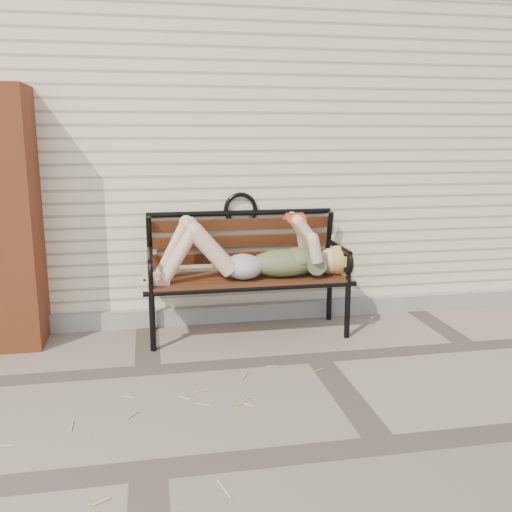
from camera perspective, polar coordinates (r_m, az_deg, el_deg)
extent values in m
plane|color=gray|center=(4.36, 6.15, -10.07)|extent=(80.00, 80.00, 0.00)
cube|color=beige|center=(6.96, -0.81, 10.95)|extent=(8.00, 4.00, 3.00)
cube|color=#A39F94|center=(5.21, 3.09, -5.39)|extent=(8.00, 0.10, 0.15)
cube|color=#AA4C26|center=(4.78, -23.98, 3.36)|extent=(0.50, 0.50, 2.00)
cylinder|color=black|center=(4.46, -10.32, -6.43)|extent=(0.05, 0.05, 0.48)
cylinder|color=black|center=(4.91, -10.38, -4.68)|extent=(0.05, 0.05, 0.48)
cylinder|color=black|center=(4.72, 9.13, -5.32)|extent=(0.05, 0.05, 0.48)
cylinder|color=black|center=(5.15, 7.35, -3.78)|extent=(0.05, 0.05, 0.48)
cube|color=#512014|center=(4.68, -0.83, -2.28)|extent=(1.61, 0.52, 0.03)
cylinder|color=black|center=(4.46, -0.30, -3.29)|extent=(1.69, 0.04, 0.04)
cylinder|color=black|center=(4.92, -1.31, -1.84)|extent=(1.69, 0.04, 0.04)
torus|color=black|center=(4.93, -1.56, 4.70)|extent=(0.29, 0.04, 0.29)
ellipsoid|color=#0A3649|center=(4.68, 2.81, -0.70)|extent=(0.57, 0.33, 0.22)
ellipsoid|color=#0A3649|center=(4.71, 4.32, -0.20)|extent=(0.28, 0.32, 0.17)
ellipsoid|color=#ADADB2|center=(4.62, -1.28, -1.07)|extent=(0.32, 0.36, 0.20)
sphere|color=beige|center=(4.79, 7.62, -0.49)|extent=(0.23, 0.23, 0.23)
ellipsoid|color=#DB9C52|center=(4.81, 8.22, -0.40)|extent=(0.26, 0.27, 0.24)
cube|color=red|center=(4.63, 3.88, 4.21)|extent=(0.15, 0.02, 0.02)
cube|color=beige|center=(4.59, 4.02, 3.78)|extent=(0.15, 0.09, 0.05)
cube|color=beige|center=(4.68, 3.74, 3.93)|extent=(0.15, 0.09, 0.05)
cube|color=red|center=(4.59, 4.03, 3.82)|extent=(0.16, 0.10, 0.06)
cube|color=red|center=(4.68, 3.73, 3.99)|extent=(0.16, 0.10, 0.06)
cylinder|color=tan|center=(3.76, -23.56, -14.70)|extent=(0.14, 0.04, 0.01)
cylinder|color=tan|center=(3.28, -20.72, -18.64)|extent=(0.05, 0.12, 0.01)
cylinder|color=tan|center=(3.58, -6.24, -15.10)|extent=(0.05, 0.11, 0.01)
cylinder|color=tan|center=(4.40, -21.86, -10.61)|extent=(0.03, 0.12, 0.01)
cylinder|color=tan|center=(4.20, -20.74, -11.60)|extent=(0.04, 0.10, 0.01)
cylinder|color=tan|center=(2.92, -10.38, -22.13)|extent=(0.13, 0.09, 0.01)
cylinder|color=tan|center=(3.05, 3.35, -20.35)|extent=(0.02, 0.10, 0.01)
cylinder|color=tan|center=(3.99, -16.27, -12.58)|extent=(0.05, 0.07, 0.01)
cylinder|color=tan|center=(3.82, 7.57, -13.31)|extent=(0.11, 0.01, 0.01)
cylinder|color=tan|center=(4.26, 5.00, -10.51)|extent=(0.12, 0.06, 0.01)
cylinder|color=tan|center=(3.01, -19.24, -21.50)|extent=(0.13, 0.11, 0.01)
cylinder|color=tan|center=(3.00, 1.32, -20.95)|extent=(0.02, 0.09, 0.01)
cylinder|color=tan|center=(3.12, -10.43, -19.75)|extent=(0.08, 0.09, 0.01)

